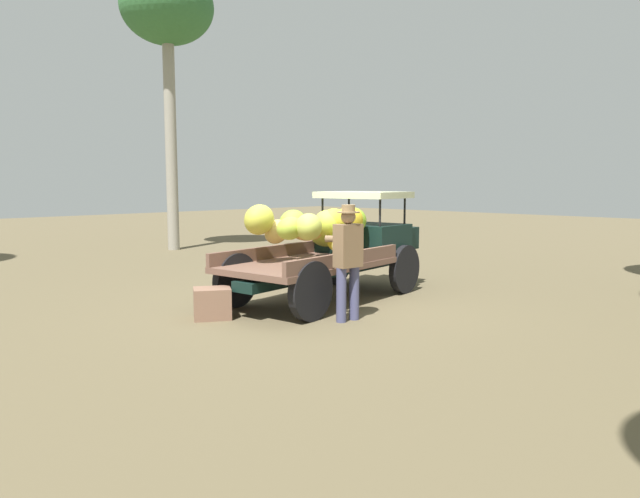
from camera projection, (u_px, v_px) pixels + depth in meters
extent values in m
plane|color=brown|center=(315.00, 305.00, 9.79)|extent=(60.00, 60.00, 0.00)
cube|color=black|center=(323.00, 272.00, 10.14)|extent=(4.02, 0.93, 0.16)
cylinder|color=black|center=(336.00, 262.00, 11.77)|extent=(0.92, 0.25, 0.91)
cylinder|color=black|center=(405.00, 269.00, 10.80)|extent=(0.92, 0.25, 0.91)
cylinder|color=black|center=(236.00, 280.00, 9.57)|extent=(0.92, 0.25, 0.91)
cylinder|color=black|center=(311.00, 291.00, 8.60)|extent=(0.92, 0.25, 0.91)
cube|color=brown|center=(307.00, 265.00, 9.77)|extent=(3.19, 2.08, 0.10)
cube|color=brown|center=(272.00, 252.00, 10.24)|extent=(2.99, 0.45, 0.22)
cube|color=brown|center=(346.00, 259.00, 9.26)|extent=(2.99, 0.45, 0.22)
cube|color=black|center=(363.00, 238.00, 11.06)|extent=(1.28, 1.65, 0.55)
cube|color=black|center=(388.00, 237.00, 11.78)|extent=(0.83, 1.14, 0.44)
cylinder|color=black|center=(349.00, 208.00, 11.74)|extent=(0.04, 0.04, 0.55)
cylinder|color=black|center=(405.00, 209.00, 10.95)|extent=(0.04, 0.04, 0.55)
cylinder|color=black|center=(323.00, 209.00, 11.05)|extent=(0.04, 0.04, 0.55)
cylinder|color=black|center=(380.00, 211.00, 10.26)|extent=(0.04, 0.04, 0.55)
cube|color=#B9BE93|center=(364.00, 195.00, 10.97)|extent=(1.40, 1.66, 0.12)
ellipsoid|color=#B4C546|center=(327.00, 235.00, 10.41)|extent=(0.78, 0.73, 0.47)
ellipsoid|color=tan|center=(322.00, 229.00, 10.92)|extent=(0.83, 0.82, 0.65)
ellipsoid|color=yellow|center=(344.00, 239.00, 10.08)|extent=(0.64, 0.63, 0.53)
ellipsoid|color=gold|center=(345.00, 246.00, 9.50)|extent=(0.77, 0.71, 0.52)
ellipsoid|color=#88B62B|center=(352.00, 221.00, 10.15)|extent=(0.59, 0.50, 0.48)
ellipsoid|color=gold|center=(334.00, 221.00, 9.88)|extent=(0.55, 0.52, 0.50)
ellipsoid|color=tan|center=(277.00, 232.00, 9.78)|extent=(0.59, 0.55, 0.51)
ellipsoid|color=yellow|center=(348.00, 221.00, 10.00)|extent=(0.70, 0.68, 0.60)
ellipsoid|color=gold|center=(307.00, 229.00, 9.88)|extent=(0.83, 0.79, 0.56)
ellipsoid|color=#A6BD39|center=(290.00, 228.00, 9.10)|extent=(0.67, 0.68, 0.47)
ellipsoid|color=yellow|center=(340.00, 241.00, 10.13)|extent=(0.73, 0.73, 0.44)
ellipsoid|color=#ACCF33|center=(338.00, 230.00, 9.98)|extent=(0.74, 0.70, 0.53)
ellipsoid|color=#8DC233|center=(293.00, 223.00, 10.29)|extent=(0.78, 0.79, 0.61)
ellipsoid|color=gold|center=(259.00, 220.00, 9.45)|extent=(0.83, 0.82, 0.62)
ellipsoid|color=#B8C349|center=(309.00, 227.00, 9.05)|extent=(0.77, 0.77, 0.54)
ellipsoid|color=#BBCA3A|center=(328.00, 223.00, 9.88)|extent=(0.77, 0.76, 0.56)
cylinder|color=#4B4D76|center=(341.00, 295.00, 8.54)|extent=(0.15, 0.15, 0.82)
cylinder|color=#4B4D76|center=(354.00, 293.00, 8.70)|extent=(0.15, 0.15, 0.82)
cube|color=#7F6143|center=(348.00, 246.00, 8.54)|extent=(0.42, 0.28, 0.64)
cylinder|color=#7F6143|center=(339.00, 239.00, 8.54)|extent=(0.30, 0.39, 0.10)
cylinder|color=#7F6143|center=(349.00, 238.00, 8.67)|extent=(0.35, 0.36, 0.10)
sphere|color=#9B7858|center=(348.00, 217.00, 8.49)|extent=(0.22, 0.22, 0.22)
cylinder|color=#90724D|center=(348.00, 212.00, 8.48)|extent=(0.34, 0.34, 0.02)
cylinder|color=#90724D|center=(348.00, 208.00, 8.48)|extent=(0.20, 0.20, 0.10)
cube|color=#86614C|center=(212.00, 303.00, 8.79)|extent=(0.70, 0.66, 0.47)
cylinder|color=gray|center=(171.00, 140.00, 17.57)|extent=(0.35, 0.35, 6.72)
ellipsoid|color=#356C39|center=(167.00, 6.00, 17.13)|extent=(2.76, 2.76, 2.21)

